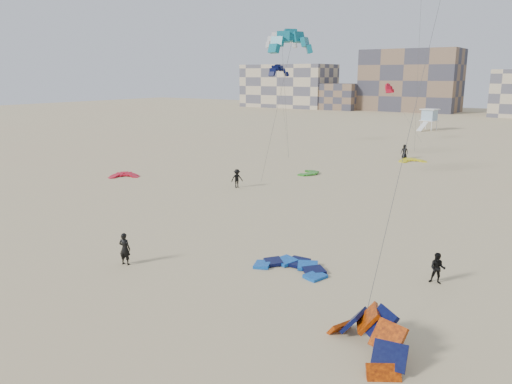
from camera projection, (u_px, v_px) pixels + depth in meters
The scene contains 18 objects.
ground at pixel (165, 277), 26.86m from camera, with size 320.00×320.00×0.00m, color tan.
kite_ground_blue at pixel (292, 269), 27.90m from camera, with size 3.81×3.97×0.54m, color blue, non-canonical shape.
kite_ground_orange at pixel (366, 352), 19.59m from camera, with size 4.21×3.23×2.70m, color #E74A01, non-canonical shape.
kite_ground_red at pixel (124, 177), 53.17m from camera, with size 2.86×2.98×0.76m, color red, non-canonical shape.
kite_ground_green at pixel (308, 174), 54.93m from camera, with size 2.86×3.03×0.44m, color green, non-canonical shape.
kite_ground_yellow at pixel (412, 162), 62.62m from camera, with size 3.12×3.26×0.60m, color #E0C807, non-canonical shape.
kitesurfer_main at pixel (125, 249), 28.42m from camera, with size 0.69×0.45×1.89m, color black.
kitesurfer_b at pixel (437, 268), 25.85m from camera, with size 0.80×0.63×1.66m, color black.
kitesurfer_c at pixel (237, 178), 47.98m from camera, with size 1.16×0.67×1.80m, color black.
kitesurfer_e at pixel (404, 152), 64.70m from camera, with size 0.90×0.59×1.85m, color black.
kite_fly_teal_a at pixel (291, 44), 45.53m from camera, with size 5.64×6.32×13.86m.
kite_fly_grey at pixel (282, 41), 57.02m from camera, with size 4.77×4.76×14.51m.
kite_fly_navy at pixel (279, 72), 74.39m from camera, with size 4.30×4.18×11.42m.
kite_fly_red at pixel (389, 89), 79.29m from camera, with size 8.90×6.78×8.59m.
lifeguard_tower_far at pixel (429, 120), 97.98m from camera, with size 3.39×5.91×4.14m.
condo_west_a at pixel (288, 86), 168.15m from camera, with size 30.00×15.00×14.00m, color #C2AF8E.
condo_west_b at pixel (411, 81), 148.86m from camera, with size 28.00×14.00×18.00m, color #795E49.
condo_fill_left at pixel (340, 97), 156.21m from camera, with size 12.00×10.00×8.00m, color #795E49.
Camera 1 is at (18.27, -17.90, 10.60)m, focal length 35.00 mm.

